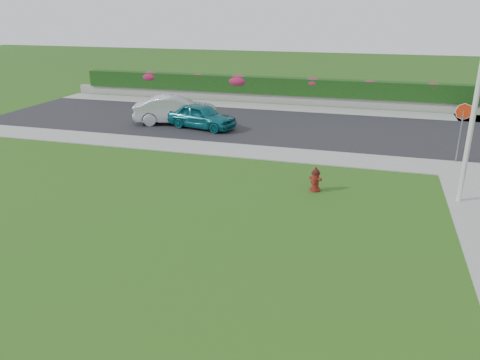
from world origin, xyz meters
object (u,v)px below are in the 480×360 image
(sedan_silver, at_px, (176,110))
(fire_hydrant, at_px, (315,180))
(stop_sign, at_px, (463,119))
(utility_pole, at_px, (475,104))
(sedan_teal, at_px, (202,116))

(sedan_silver, bearing_deg, fire_hydrant, -152.06)
(sedan_silver, distance_m, stop_sign, 14.31)
(fire_hydrant, bearing_deg, sedan_silver, 157.11)
(utility_pole, bearing_deg, stop_sign, 83.89)
(stop_sign, bearing_deg, fire_hydrant, -118.54)
(utility_pole, bearing_deg, sedan_silver, 150.31)
(sedan_teal, distance_m, sedan_silver, 1.89)
(sedan_teal, xyz_separation_m, utility_pole, (11.67, -6.99, 2.58))
(utility_pole, relative_size, stop_sign, 2.62)
(sedan_silver, distance_m, utility_pole, 15.66)
(sedan_teal, relative_size, utility_pole, 0.57)
(sedan_teal, relative_size, sedan_silver, 0.83)
(fire_hydrant, relative_size, stop_sign, 0.35)
(fire_hydrant, xyz_separation_m, stop_sign, (5.18, 4.82, 1.43))
(sedan_silver, bearing_deg, stop_sign, -122.45)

